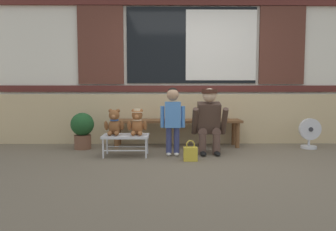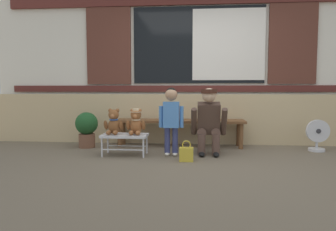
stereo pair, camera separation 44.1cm
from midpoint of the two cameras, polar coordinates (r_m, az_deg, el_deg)
The scene contains 12 objects.
ground_plane at distance 4.10m, azimuth 8.80°, elevation -8.37°, with size 60.00×60.00×0.00m, color brown.
brick_low_wall at distance 5.44m, azimuth 7.86°, elevation -0.61°, with size 7.62×0.25×0.85m, color tan.
shop_facade at distance 6.01m, azimuth 7.80°, elevation 13.69°, with size 7.77×0.26×3.74m.
wooden_bench_long at distance 5.08m, azimuth 4.65°, elevation -1.55°, with size 2.10×0.40×0.44m.
small_display_bench at distance 4.41m, azimuth -5.11°, elevation -3.90°, with size 0.64×0.36×0.30m.
teddy_bear_plain at distance 4.42m, azimuth -7.17°, elevation -1.32°, with size 0.28×0.26×0.36m.
teddy_bear_with_hat at distance 4.36m, azimuth -3.05°, elevation -1.25°, with size 0.28×0.27×0.36m.
child_standing at distance 4.34m, azimuth 3.51°, elevation 0.30°, with size 0.35×0.18×0.96m.
adult_crouching at distance 4.51m, azimuth 10.40°, elevation -1.02°, with size 0.50×0.49×0.95m.
handbag_on_ground at distance 4.07m, azimuth 6.52°, elevation -7.06°, with size 0.18×0.11×0.27m.
potted_plant at distance 5.10m, azimuth -12.34°, elevation -2.19°, with size 0.36×0.36×0.57m.
floor_fan at distance 5.29m, azimuth 27.95°, elevation -3.29°, with size 0.34×0.24×0.48m.
Camera 2 is at (-0.06, -3.98, 0.92)m, focal length 33.20 mm.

